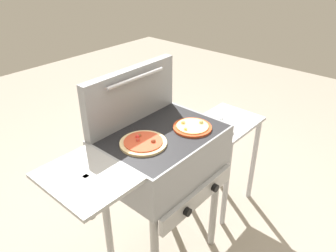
{
  "coord_description": "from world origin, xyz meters",
  "views": [
    {
      "loc": [
        -1.08,
        -0.99,
        1.76
      ],
      "look_at": [
        0.05,
        0.0,
        0.92
      ],
      "focal_mm": 35.06,
      "sensor_mm": 36.0,
      "label": 1
    }
  ],
  "objects_px": {
    "pizza_cheese": "(192,127)",
    "topping_bowl_near": "(215,119)",
    "pizza_pepperoni": "(143,142)",
    "topping_bowl_far": "(224,128)",
    "prep_table": "(224,145)",
    "grill": "(161,157)"
  },
  "relations": [
    {
      "from": "pizza_pepperoni",
      "to": "topping_bowl_near",
      "type": "relative_size",
      "value": 2.09
    },
    {
      "from": "topping_bowl_near",
      "to": "topping_bowl_far",
      "type": "xyz_separation_m",
      "value": [
        -0.07,
        -0.11,
        -0.0
      ]
    },
    {
      "from": "topping_bowl_near",
      "to": "pizza_pepperoni",
      "type": "bearing_deg",
      "value": -175.46
    },
    {
      "from": "grill",
      "to": "pizza_pepperoni",
      "type": "distance_m",
      "value": 0.2
    },
    {
      "from": "pizza_pepperoni",
      "to": "prep_table",
      "type": "xyz_separation_m",
      "value": [
        0.8,
        0.0,
        -0.4
      ]
    },
    {
      "from": "pizza_cheese",
      "to": "pizza_pepperoni",
      "type": "bearing_deg",
      "value": 162.97
    },
    {
      "from": "pizza_cheese",
      "to": "topping_bowl_near",
      "type": "distance_m",
      "value": 0.51
    },
    {
      "from": "pizza_cheese",
      "to": "prep_table",
      "type": "bearing_deg",
      "value": 9.96
    },
    {
      "from": "pizza_pepperoni",
      "to": "topping_bowl_far",
      "type": "height_order",
      "value": "pizza_pepperoni"
    },
    {
      "from": "topping_bowl_far",
      "to": "prep_table",
      "type": "bearing_deg",
      "value": 24.03
    },
    {
      "from": "grill",
      "to": "pizza_pepperoni",
      "type": "height_order",
      "value": "pizza_pepperoni"
    },
    {
      "from": "topping_bowl_near",
      "to": "topping_bowl_far",
      "type": "bearing_deg",
      "value": -120.74
    },
    {
      "from": "prep_table",
      "to": "pizza_pepperoni",
      "type": "bearing_deg",
      "value": -179.66
    },
    {
      "from": "prep_table",
      "to": "pizza_cheese",
      "type": "bearing_deg",
      "value": -170.04
    },
    {
      "from": "pizza_pepperoni",
      "to": "topping_bowl_near",
      "type": "distance_m",
      "value": 0.76
    },
    {
      "from": "pizza_pepperoni",
      "to": "grill",
      "type": "bearing_deg",
      "value": 0.15
    },
    {
      "from": "grill",
      "to": "prep_table",
      "type": "bearing_deg",
      "value": 0.37
    },
    {
      "from": "pizza_cheese",
      "to": "topping_bowl_far",
      "type": "height_order",
      "value": "pizza_cheese"
    },
    {
      "from": "pizza_pepperoni",
      "to": "prep_table",
      "type": "distance_m",
      "value": 0.89
    },
    {
      "from": "pizza_cheese",
      "to": "topping_bowl_near",
      "type": "bearing_deg",
      "value": 17.71
    },
    {
      "from": "pizza_pepperoni",
      "to": "topping_bowl_far",
      "type": "relative_size",
      "value": 2.3
    },
    {
      "from": "pizza_cheese",
      "to": "topping_bowl_far",
      "type": "bearing_deg",
      "value": 4.75
    }
  ]
}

